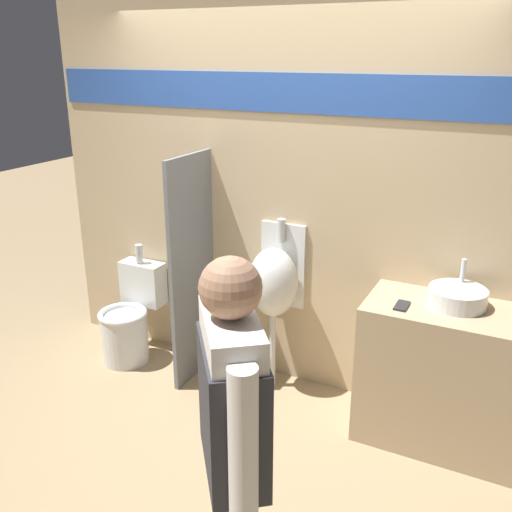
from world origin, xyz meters
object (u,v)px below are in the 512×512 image
Objects in this scene: sink_basin at (458,297)px; toilet at (129,321)px; urinal_near_counter at (274,282)px; cell_phone at (402,306)px; person_in_vest at (233,434)px.

sink_basin is 0.38× the size of toilet.
toilet is (-1.15, -0.13, -0.49)m from urinal_near_counter.
cell_phone reaches higher than toilet.
sink_basin is 0.20× the size of person_in_vest.
toilet is (-2.32, -0.08, -0.63)m from sink_basin.
urinal_near_counter is 1.39× the size of toilet.
toilet is 0.53× the size of person_in_vest.
person_in_vest reaches higher than toilet.
person_in_vest is at bearing -41.35° from toilet.
toilet is at bearing -173.54° from urinal_near_counter.
sink_basin is at bearing 29.24° from cell_phone.
cell_phone is 0.16× the size of toilet.
sink_basin is 0.27× the size of urinal_near_counter.
sink_basin is 2.31× the size of cell_phone.
person_in_vest is (1.78, -1.57, 0.64)m from toilet.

